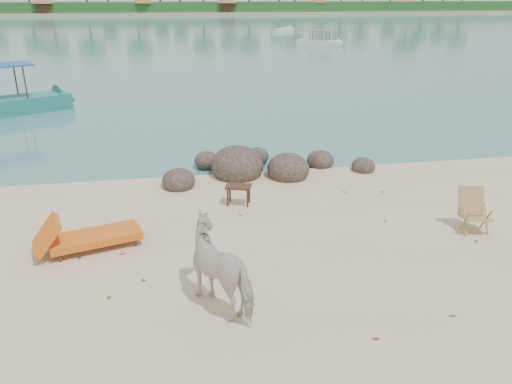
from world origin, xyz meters
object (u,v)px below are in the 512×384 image
deck_chair (477,213)px  side_table (239,196)px  cow (225,268)px  boulders (254,168)px  lounge_chair (95,233)px

deck_chair → side_table: bearing=164.3°
side_table → deck_chair: 5.42m
cow → deck_chair: bearing=163.0°
cow → deck_chair: 5.93m
boulders → side_table: 2.31m
deck_chair → cow: bearing=-151.9°
side_table → boulders: bearing=88.4°
lounge_chair → side_table: bearing=12.3°
boulders → deck_chair: size_ratio=6.59×
lounge_chair → deck_chair: (8.04, -0.71, 0.13)m
boulders → deck_chair: (4.07, -4.60, 0.26)m
side_table → deck_chair: deck_chair is taller
cow → side_table: (0.82, 4.17, -0.47)m
side_table → lounge_chair: lounge_chair is taller
side_table → deck_chair: (4.84, -2.42, 0.23)m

